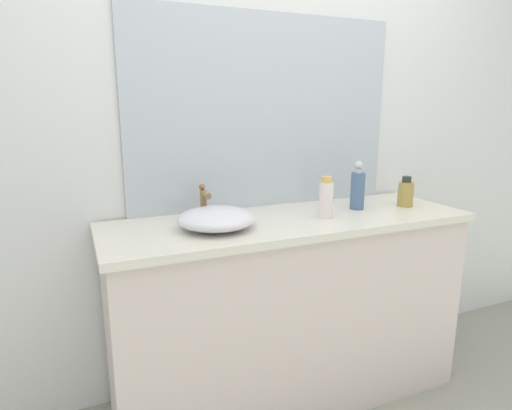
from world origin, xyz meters
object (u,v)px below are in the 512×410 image
Objects in this scene: sink_basin at (217,218)px; perfume_bottle at (406,193)px; soap_dispenser at (358,189)px; lotion_bottle at (326,199)px.

sink_basin is 2.14× the size of perfume_bottle.
sink_basin is 0.73m from soap_dispenser.
lotion_bottle is at bearing -175.99° from perfume_bottle.
soap_dispenser is 1.27× the size of lotion_bottle.
soap_dispenser is 0.24m from lotion_bottle.
sink_basin is at bearing -175.69° from soap_dispenser.
lotion_bottle is 1.23× the size of perfume_bottle.
lotion_bottle is at bearing -2.73° from sink_basin.
lotion_bottle is (-0.23, -0.08, -0.01)m from soap_dispenser.
perfume_bottle is (0.99, 0.01, 0.02)m from sink_basin.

